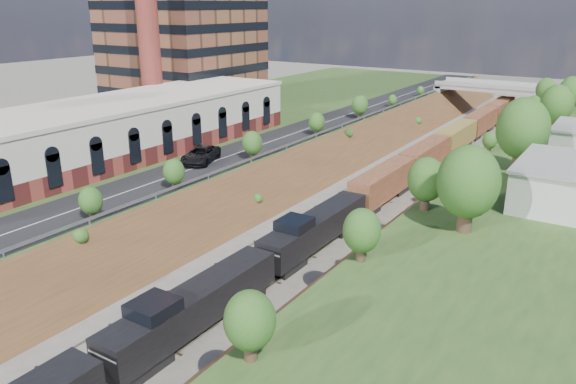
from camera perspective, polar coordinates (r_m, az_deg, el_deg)
name	(u,v)px	position (r m, az deg, el deg)	size (l,w,h in m)	color
platform_left	(188,141)	(92.53, -10.11, 5.09)	(44.00, 180.00, 5.00)	#2F5021
embankment_left	(304,178)	(80.35, 1.67, 1.47)	(7.07, 180.00, 7.07)	brown
embankment_right	(457,206)	(72.15, 16.82, -1.36)	(7.07, 180.00, 7.07)	brown
rail_left_track	(357,187)	(76.55, 7.07, 0.53)	(1.58, 180.00, 0.18)	gray
rail_right_track	(393,193)	(74.60, 10.66, -0.14)	(1.58, 180.00, 0.18)	gray
road	(278,139)	(81.35, -1.02, 5.38)	(8.00, 180.00, 0.10)	black
guardrail	(302,140)	(78.93, 1.39, 5.34)	(0.10, 171.00, 0.70)	#99999E
commercial_building	(94,134)	(73.07, -19.13, 5.61)	(14.30, 62.30, 7.00)	maroon
overpass	(494,94)	(132.36, 20.17, 9.34)	(24.50, 8.30, 7.40)	gray
white_building_near	(569,186)	(60.45, 26.62, 0.59)	(9.00, 12.00, 4.00)	silver
tree_right_large	(468,183)	(49.41, 17.85, 0.91)	(5.25, 5.25, 7.61)	#473323
tree_left_crest	(49,214)	(50.63, -23.15, -2.11)	(2.45, 2.45, 3.55)	#473323
freight_train	(402,171)	(76.29, 11.54, 2.10)	(2.85, 130.64, 4.55)	black
suv	(201,155)	(69.76, -8.87, 3.77)	(3.19, 6.92, 1.92)	black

